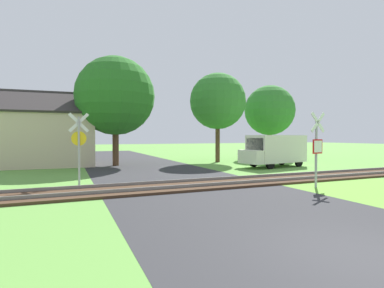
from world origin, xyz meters
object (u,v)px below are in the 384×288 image
at_px(tree_right, 218,101).
at_px(tree_far, 270,111).
at_px(house, 49,137).
at_px(tree_center, 115,96).
at_px(crossing_sign_far, 79,142).
at_px(stop_sign_near, 317,146).
at_px(mail_truck, 275,149).

bearing_deg(tree_right, tree_far, 14.96).
bearing_deg(house, tree_center, -23.52).
xyz_separation_m(house, tree_center, (4.58, -2.26, 3.04)).
height_order(crossing_sign_far, house, house).
bearing_deg(stop_sign_near, mail_truck, -125.07).
height_order(tree_right, mail_truck, tree_right).
bearing_deg(tree_far, crossing_sign_far, -150.79).
relative_size(stop_sign_near, tree_center, 0.40).
height_order(tree_center, mail_truck, tree_center).
height_order(stop_sign_near, tree_far, tree_far).
height_order(crossing_sign_far, tree_right, tree_right).
distance_m(crossing_sign_far, house, 10.80).
bearing_deg(mail_truck, tree_right, 10.81).
relative_size(tree_far, mail_truck, 1.39).
distance_m(crossing_sign_far, mail_truck, 13.42).
bearing_deg(crossing_sign_far, tree_far, 32.73).
height_order(stop_sign_near, mail_truck, stop_sign_near).
relative_size(crossing_sign_far, house, 0.45).
bearing_deg(tree_right, tree_center, 178.58).
bearing_deg(tree_far, stop_sign_near, -120.75).
bearing_deg(house, mail_truck, -24.43).
bearing_deg(mail_truck, tree_far, -43.82).
xyz_separation_m(house, tree_far, (19.58, -0.69, 2.61)).
bearing_deg(stop_sign_near, house, -62.63).
height_order(tree_far, tree_center, tree_center).
distance_m(tree_center, mail_truck, 12.15).
xyz_separation_m(tree_right, tree_far, (6.64, 1.77, -0.40)).
distance_m(crossing_sign_far, tree_center, 9.43).
relative_size(house, tree_far, 0.99).
height_order(stop_sign_near, tree_center, tree_center).
xyz_separation_m(stop_sign_near, tree_center, (-6.34, 12.99, 3.36)).
distance_m(stop_sign_near, mail_truck, 8.59).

